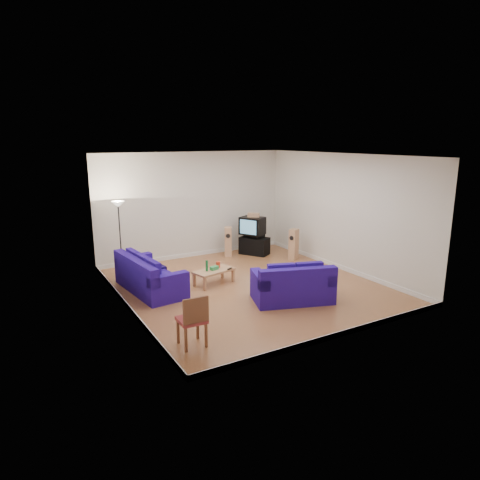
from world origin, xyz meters
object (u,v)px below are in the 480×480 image
sofa_three_seat (148,278)px  television (252,226)px  tv_stand (254,246)px  sofa_loveseat (293,287)px  coffee_table (214,272)px

sofa_three_seat → television: size_ratio=2.63×
television → tv_stand: bearing=29.5°
sofa_loveseat → tv_stand: bearing=88.9°
tv_stand → television: size_ratio=1.02×
sofa_loveseat → television: 4.15m
sofa_three_seat → tv_stand: size_ratio=2.58×
coffee_table → sofa_three_seat: bearing=167.6°
coffee_table → tv_stand: (2.39, 1.93, -0.05)m
sofa_three_seat → television: television is taller
television → coffee_table: bearing=-78.6°
tv_stand → television: 0.65m
sofa_three_seat → tv_stand: bearing=105.5°
sofa_three_seat → coffee_table: 1.63m
tv_stand → television: (-0.06, 0.04, 0.65)m
sofa_loveseat → coffee_table: bearing=136.4°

